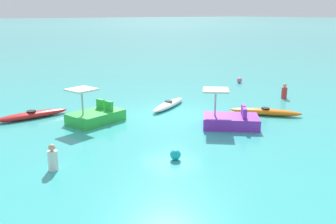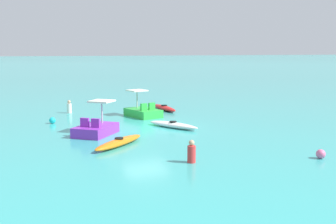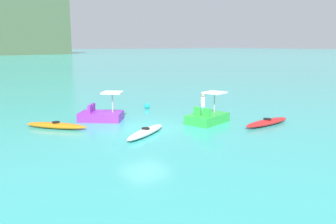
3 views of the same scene
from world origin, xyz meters
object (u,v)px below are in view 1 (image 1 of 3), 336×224
(kayak_white, at_px, (169,105))
(person_by_kayaks, at_px, (284,92))
(person_near_shore, at_px, (53,159))
(buoy_cyan, at_px, (175,155))
(kayak_red, at_px, (32,115))
(pedal_boat_green, at_px, (95,115))
(pedal_boat_purple, at_px, (230,119))
(kayak_orange, at_px, (265,112))
(buoy_pink, at_px, (239,80))

(kayak_white, xyz_separation_m, person_by_kayaks, (-6.83, 2.02, 0.22))
(person_by_kayaks, bearing_deg, person_near_shore, 9.96)
(kayak_white, bearing_deg, buoy_cyan, 57.61)
(kayak_red, bearing_deg, pedal_boat_green, 134.09)
(person_near_shore, distance_m, person_by_kayaks, 14.62)
(pedal_boat_purple, distance_m, person_by_kayaks, 6.90)
(kayak_red, xyz_separation_m, person_near_shore, (1.02, 6.53, 0.22))
(kayak_red, xyz_separation_m, pedal_boat_purple, (-6.89, 6.32, 0.17))
(buoy_cyan, height_order, person_by_kayaks, person_by_kayaks)
(pedal_boat_green, bearing_deg, pedal_boat_purple, 139.22)
(kayak_orange, bearing_deg, pedal_boat_green, -25.46)
(kayak_orange, xyz_separation_m, buoy_cyan, (6.95, 2.18, 0.02))
(kayak_orange, distance_m, pedal_boat_green, 8.21)
(kayak_red, height_order, person_near_shore, person_near_shore)
(person_near_shore, bearing_deg, kayak_red, -98.86)
(buoy_cyan, bearing_deg, kayak_white, -122.39)
(kayak_red, height_order, person_by_kayaks, person_by_kayaks)
(pedal_boat_green, bearing_deg, kayak_red, -45.91)
(kayak_white, distance_m, kayak_orange, 4.97)
(person_near_shore, bearing_deg, person_by_kayaks, -170.04)
(kayak_orange, relative_size, buoy_pink, 8.13)
(kayak_white, height_order, kayak_orange, same)
(kayak_white, xyz_separation_m, buoy_pink, (-8.17, -2.97, 0.02))
(kayak_white, relative_size, pedal_boat_green, 1.18)
(kayak_white, bearing_deg, person_by_kayaks, 163.50)
(pedal_boat_purple, bearing_deg, kayak_red, -42.56)
(buoy_pink, bearing_deg, pedal_boat_purple, 43.04)
(person_near_shore, bearing_deg, buoy_cyan, 158.06)
(kayak_orange, distance_m, pedal_boat_purple, 2.83)
(person_near_shore, bearing_deg, pedal_boat_green, -127.95)
(pedal_boat_green, bearing_deg, buoy_cyan, 94.58)
(person_near_shore, bearing_deg, kayak_white, -149.00)
(buoy_pink, height_order, person_by_kayaks, person_by_kayaks)
(pedal_boat_purple, distance_m, buoy_cyan, 4.51)
(person_near_shore, height_order, person_by_kayaks, same)
(kayak_red, height_order, buoy_cyan, buoy_cyan)
(buoy_cyan, bearing_deg, kayak_orange, -162.62)
(kayak_white, height_order, person_by_kayaks, person_by_kayaks)
(kayak_white, height_order, kayak_red, same)
(kayak_red, bearing_deg, kayak_white, 163.21)
(pedal_boat_green, height_order, buoy_cyan, pedal_boat_green)
(kayak_white, relative_size, buoy_cyan, 8.53)
(buoy_pink, bearing_deg, kayak_red, 3.87)
(kayak_white, distance_m, pedal_boat_purple, 4.36)
(kayak_orange, relative_size, pedal_boat_green, 1.11)
(buoy_cyan, xyz_separation_m, person_by_kayaks, (-10.67, -4.03, 0.20))
(buoy_cyan, distance_m, buoy_pink, 15.03)
(person_by_kayaks, bearing_deg, kayak_white, -16.50)
(kayak_white, relative_size, person_by_kayaks, 3.62)
(kayak_red, distance_m, kayak_orange, 11.30)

